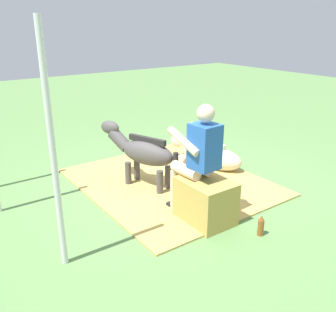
{
  "coord_description": "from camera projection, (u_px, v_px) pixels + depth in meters",
  "views": [
    {
      "loc": [
        -3.84,
        2.94,
        2.24
      ],
      "look_at": [
        -0.1,
        0.24,
        0.55
      ],
      "focal_mm": 39.44,
      "sensor_mm": 36.0,
      "label": 1
    }
  ],
  "objects": [
    {
      "name": "person_seated",
      "position": [
        197.0,
        155.0,
        4.27
      ],
      "size": [
        0.67,
        0.43,
        1.4
      ],
      "color": "beige",
      "rests_on": "ground"
    },
    {
      "name": "hay_patch",
      "position": [
        170.0,
        182.0,
        5.44
      ],
      "size": [
        2.8,
        2.37,
        0.02
      ],
      "primitive_type": "cube",
      "color": "tan",
      "rests_on": "ground"
    },
    {
      "name": "ground_plane",
      "position": [
        178.0,
        186.0,
        5.31
      ],
      "size": [
        24.0,
        24.0,
        0.0
      ],
      "primitive_type": "plane",
      "color": "#608C4C"
    },
    {
      "name": "pony_standing",
      "position": [
        142.0,
        152.0,
        5.17
      ],
      "size": [
        1.29,
        0.66,
        0.88
      ],
      "color": "#4C4747",
      "rests_on": "ground"
    },
    {
      "name": "soda_bottle",
      "position": [
        261.0,
        226.0,
        4.07
      ],
      "size": [
        0.07,
        0.07,
        0.25
      ],
      "color": "brown",
      "rests_on": "ground"
    },
    {
      "name": "hay_bale",
      "position": [
        205.0,
        201.0,
        4.32
      ],
      "size": [
        0.63,
        0.49,
        0.52
      ],
      "primitive_type": "cube",
      "color": "tan",
      "rests_on": "ground"
    },
    {
      "name": "tent_pole_left",
      "position": [
        53.0,
        153.0,
        3.25
      ],
      "size": [
        0.06,
        0.06,
        2.3
      ],
      "primitive_type": "cylinder",
      "color": "silver",
      "rests_on": "ground"
    },
    {
      "name": "pony_lying",
      "position": [
        211.0,
        156.0,
        5.94
      ],
      "size": [
        1.35,
        0.67,
        0.42
      ],
      "color": "beige",
      "rests_on": "ground"
    }
  ]
}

